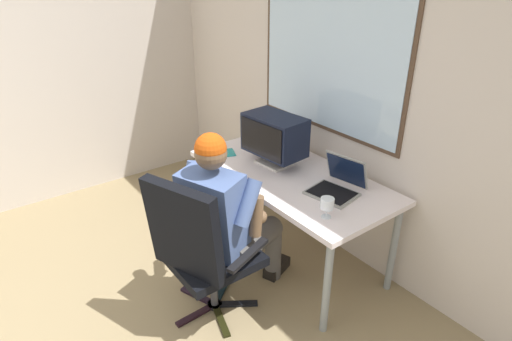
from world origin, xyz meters
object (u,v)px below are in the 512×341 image
at_px(laptop, 339,183).
at_px(cd_case, 227,153).
at_px(desk, 290,181).
at_px(office_chair, 199,247).
at_px(crt_monitor, 274,136).
at_px(person_seated, 227,215).
at_px(wine_glass, 327,204).

distance_m(laptop, cd_case, 1.00).
bearing_deg(cd_case, desk, 16.98).
bearing_deg(laptop, office_chair, -102.83).
bearing_deg(crt_monitor, person_seated, -65.29).
relative_size(office_chair, wine_glass, 8.10).
bearing_deg(cd_case, laptop, 14.81).
bearing_deg(cd_case, crt_monitor, 24.96).
distance_m(wine_glass, cd_case, 1.15).
xyz_separation_m(office_chair, person_seated, (-0.08, 0.26, 0.08)).
relative_size(office_chair, person_seated, 0.83).
height_order(desk, office_chair, office_chair).
relative_size(office_chair, crt_monitor, 2.17).
bearing_deg(office_chair, laptop, 77.17).
relative_size(laptop, cd_case, 2.10).
xyz_separation_m(crt_monitor, wine_glass, (0.77, -0.22, -0.14)).
relative_size(crt_monitor, wine_glass, 3.73).
height_order(office_chair, cd_case, office_chair).
height_order(wine_glass, cd_case, wine_glass).
height_order(person_seated, laptop, person_seated).
distance_m(office_chair, wine_glass, 0.81).
distance_m(desk, office_chair, 0.90).
xyz_separation_m(office_chair, cd_case, (-0.75, 0.70, 0.17)).
bearing_deg(wine_glass, desk, 159.41).
bearing_deg(office_chair, desk, 101.20).
distance_m(person_seated, laptop, 0.77).
distance_m(person_seated, cd_case, 0.80).
distance_m(desk, cd_case, 0.60).
bearing_deg(wine_glass, office_chair, -121.19).
bearing_deg(desk, wine_glass, -20.59).
bearing_deg(laptop, crt_monitor, -172.41).
height_order(crt_monitor, wine_glass, crt_monitor).
bearing_deg(person_seated, desk, 98.38).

